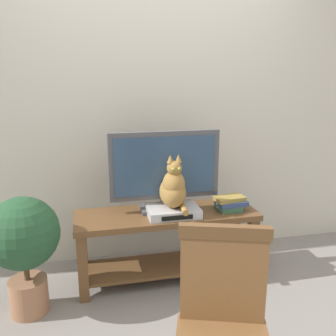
# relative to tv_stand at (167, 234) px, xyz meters

# --- Properties ---
(ground_plane) EXTENTS (12.00, 12.00, 0.00)m
(ground_plane) POSITION_rel_tv_stand_xyz_m (-0.02, -0.64, -0.37)
(ground_plane) COLOR gray
(back_wall) EXTENTS (7.00, 0.12, 2.80)m
(back_wall) POSITION_rel_tv_stand_xyz_m (-0.02, 0.52, 1.03)
(back_wall) COLOR beige
(back_wall) RESTS_ON ground
(tv_stand) EXTENTS (1.38, 0.45, 0.55)m
(tv_stand) POSITION_rel_tv_stand_xyz_m (0.00, 0.00, 0.00)
(tv_stand) COLOR brown
(tv_stand) RESTS_ON ground
(tv) EXTENTS (0.84, 0.20, 0.61)m
(tv) POSITION_rel_tv_stand_xyz_m (0.00, 0.06, 0.50)
(tv) COLOR #4C4C51
(tv) RESTS_ON tv_stand
(media_box) EXTENTS (0.38, 0.29, 0.07)m
(media_box) POSITION_rel_tv_stand_xyz_m (0.03, -0.06, 0.21)
(media_box) COLOR #BCBCC1
(media_box) RESTS_ON tv_stand
(cat) EXTENTS (0.19, 0.35, 0.41)m
(cat) POSITION_rel_tv_stand_xyz_m (0.04, -0.07, 0.39)
(cat) COLOR olive
(cat) RESTS_ON media_box
(wooden_chair) EXTENTS (0.52, 0.52, 0.93)m
(wooden_chair) POSITION_rel_tv_stand_xyz_m (-0.03, -1.27, 0.16)
(wooden_chair) COLOR brown
(wooden_chair) RESTS_ON ground
(book_stack) EXTENTS (0.26, 0.18, 0.11)m
(book_stack) POSITION_rel_tv_stand_xyz_m (0.49, -0.05, 0.23)
(book_stack) COLOR #38664C
(book_stack) RESTS_ON tv_stand
(potted_plant) EXTENTS (0.47, 0.47, 0.82)m
(potted_plant) POSITION_rel_tv_stand_xyz_m (-1.00, -0.22, 0.15)
(potted_plant) COLOR #9E6B4C
(potted_plant) RESTS_ON ground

